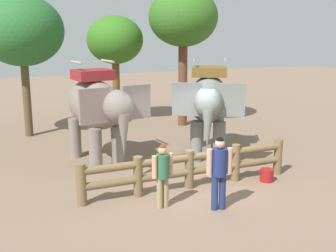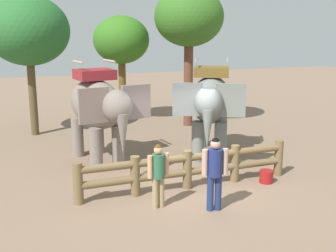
% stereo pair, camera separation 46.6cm
% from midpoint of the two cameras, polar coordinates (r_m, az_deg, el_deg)
% --- Properties ---
extents(ground_plane, '(60.00, 60.00, 0.00)m').
position_cam_midpoint_polar(ground_plane, '(11.60, 3.71, -8.29)').
color(ground_plane, '#826753').
extents(log_fence, '(6.03, 0.31, 1.05)m').
position_cam_midpoint_polar(log_fence, '(11.37, 3.80, -5.50)').
color(log_fence, brown).
rests_on(log_fence, ground).
extents(elephant_near_left, '(2.22, 3.85, 3.25)m').
position_cam_midpoint_polar(elephant_near_left, '(13.31, -8.33, 2.54)').
color(elephant_near_left, gray).
rests_on(elephant_near_left, ground).
extents(elephant_center, '(3.05, 3.79, 3.25)m').
position_cam_midpoint_polar(elephant_center, '(14.05, 6.71, 3.15)').
color(elephant_center, slate).
rests_on(elephant_center, ground).
extents(tourist_woman_in_black, '(0.62, 0.40, 1.77)m').
position_cam_midpoint_polar(tourist_woman_in_black, '(9.96, 7.65, -5.72)').
color(tourist_woman_in_black, navy).
rests_on(tourist_woman_in_black, ground).
extents(tourist_man_in_blue, '(0.55, 0.35, 1.57)m').
position_cam_midpoint_polar(tourist_man_in_blue, '(10.06, 0.02, -6.12)').
color(tourist_man_in_blue, '#9E8A60').
rests_on(tourist_man_in_blue, ground).
extents(tree_far_left, '(2.94, 2.94, 5.94)m').
position_cam_midpoint_polar(tree_far_left, '(18.50, 3.58, 14.20)').
color(tree_far_left, brown).
rests_on(tree_far_left, ground).
extents(tree_back_center, '(3.18, 3.18, 5.48)m').
position_cam_midpoint_polar(tree_back_center, '(17.51, -17.54, 12.04)').
color(tree_back_center, brown).
rests_on(tree_back_center, ground).
extents(tree_far_right, '(2.50, 2.50, 4.78)m').
position_cam_midpoint_polar(tree_far_right, '(19.38, -5.59, 11.29)').
color(tree_far_right, brown).
rests_on(tree_far_right, ground).
extents(feed_bucket, '(0.38, 0.38, 0.35)m').
position_cam_midpoint_polar(feed_bucket, '(12.26, 14.13, -6.60)').
color(feed_bucket, maroon).
rests_on(feed_bucket, ground).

